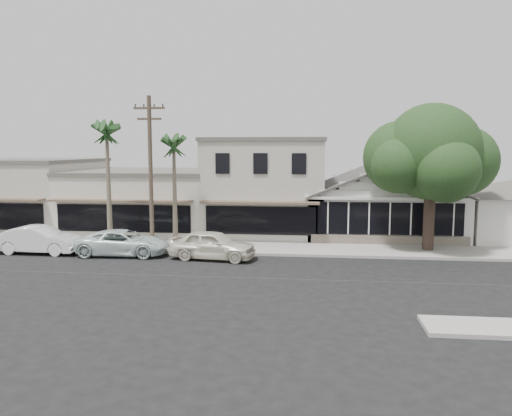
# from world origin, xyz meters

# --- Properties ---
(ground) EXTENTS (140.00, 140.00, 0.00)m
(ground) POSITION_xyz_m (0.00, 0.00, 0.00)
(ground) COLOR black
(ground) RESTS_ON ground
(sidewalk_north) EXTENTS (90.00, 3.50, 0.15)m
(sidewalk_north) POSITION_xyz_m (-8.00, 6.75, 0.07)
(sidewalk_north) COLOR #9E9991
(sidewalk_north) RESTS_ON ground
(corner_shop) EXTENTS (10.40, 8.60, 5.10)m
(corner_shop) POSITION_xyz_m (5.00, 12.47, 2.62)
(corner_shop) COLOR silver
(corner_shop) RESTS_ON ground
(side_cottage) EXTENTS (6.00, 6.00, 3.00)m
(side_cottage) POSITION_xyz_m (13.20, 11.50, 1.50)
(side_cottage) COLOR silver
(side_cottage) RESTS_ON ground
(row_building_near) EXTENTS (8.00, 10.00, 6.50)m
(row_building_near) POSITION_xyz_m (-3.00, 13.50, 3.25)
(row_building_near) COLOR beige
(row_building_near) RESTS_ON ground
(row_building_midnear) EXTENTS (10.00, 10.00, 4.20)m
(row_building_midnear) POSITION_xyz_m (-12.00, 13.50, 2.10)
(row_building_midnear) COLOR silver
(row_building_midnear) RESTS_ON ground
(row_building_midfar) EXTENTS (11.00, 10.00, 5.00)m
(row_building_midfar) POSITION_xyz_m (-22.50, 13.50, 2.50)
(row_building_midfar) COLOR beige
(row_building_midfar) RESTS_ON ground
(utility_pole) EXTENTS (1.80, 0.24, 9.00)m
(utility_pole) POSITION_xyz_m (-9.00, 5.20, 4.79)
(utility_pole) COLOR brown
(utility_pole) RESTS_ON ground
(car_0) EXTENTS (4.92, 2.49, 1.61)m
(car_0) POSITION_xyz_m (-5.14, 3.77, 0.80)
(car_0) COLOR silver
(car_0) RESTS_ON ground
(car_1) EXTENTS (4.86, 1.79, 1.59)m
(car_1) POSITION_xyz_m (-15.39, 4.20, 0.79)
(car_1) COLOR white
(car_1) RESTS_ON ground
(car_2) EXTENTS (5.27, 2.58, 1.44)m
(car_2) POSITION_xyz_m (-10.39, 4.27, 0.72)
(car_2) COLOR silver
(car_2) RESTS_ON ground
(shade_tree) EXTENTS (7.76, 7.01, 8.61)m
(shade_tree) POSITION_xyz_m (6.93, 7.27, 5.66)
(shade_tree) COLOR #3E2F26
(shade_tree) RESTS_ON ground
(palm_east) EXTENTS (2.92, 2.92, 7.19)m
(palm_east) POSITION_xyz_m (-8.00, 6.59, 6.16)
(palm_east) COLOR #726651
(palm_east) RESTS_ON ground
(palm_mid) EXTENTS (2.76, 2.76, 7.99)m
(palm_mid) POSITION_xyz_m (-11.77, 5.72, 6.87)
(palm_mid) COLOR #726651
(palm_mid) RESTS_ON ground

